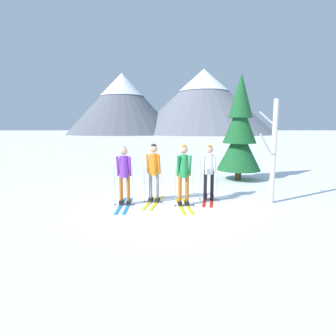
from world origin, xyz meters
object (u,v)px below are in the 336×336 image
Objects in this scene: skier_in_purple at (124,172)px; birch_tree_tall at (273,151)px; skier_in_orange at (154,169)px; pine_tree_near at (240,132)px; skier_in_white at (209,169)px; skier_in_green at (184,172)px.

skier_in_purple is 4.59m from birch_tree_tall.
pine_tree_near reaches higher than skier_in_orange.
pine_tree_near reaches higher than skier_in_white.
skier_in_white is at bearing 11.87° from skier_in_purple.
skier_in_white is 4.07m from pine_tree_near.
birch_tree_tall is at bearing 5.16° from skier_in_green.
birch_tree_tall is at bearing 1.42° from skier_in_purple.
skier_in_white is at bearing 8.35° from skier_in_orange.
skier_in_purple is 0.57× the size of birch_tree_tall.
skier_in_white is 0.56× the size of birch_tree_tall.
skier_in_orange is 3.71m from birch_tree_tall.
birch_tree_tall is (4.54, 0.11, 0.60)m from skier_in_purple.
skier_in_orange reaches higher than skier_in_purple.
pine_tree_near reaches higher than skier_in_purple.
skier_in_orange is 0.58× the size of birch_tree_tall.
pine_tree_near is at bearing 45.08° from skier_in_orange.
skier_in_purple is at bearing -178.58° from birch_tree_tall.
skier_in_white is (0.87, 0.70, -0.01)m from skier_in_green.
birch_tree_tall is at bearing -90.24° from pine_tree_near.
skier_in_green is 0.58× the size of birch_tree_tall.
skier_in_white is (1.77, 0.26, -0.04)m from skier_in_orange.
skier_in_orange is 1.00× the size of skier_in_green.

